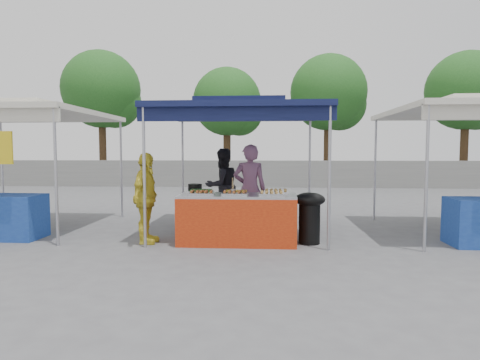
# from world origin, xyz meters

# --- Properties ---
(ground_plane) EXTENTS (80.00, 80.00, 0.00)m
(ground_plane) POSITION_xyz_m (0.00, 0.00, 0.00)
(ground_plane) COLOR #545356
(back_wall) EXTENTS (40.00, 0.25, 1.20)m
(back_wall) POSITION_xyz_m (0.00, 11.00, 0.60)
(back_wall) COLOR slate
(back_wall) RESTS_ON ground_plane
(main_canopy) EXTENTS (3.20, 3.20, 2.57)m
(main_canopy) POSITION_xyz_m (0.00, 0.97, 2.37)
(main_canopy) COLOR #AFAEB5
(main_canopy) RESTS_ON ground_plane
(neighbor_stall_left) EXTENTS (3.20, 3.20, 2.57)m
(neighbor_stall_left) POSITION_xyz_m (-4.50, 0.57, 1.60)
(neighbor_stall_left) COLOR #AFAEB5
(neighbor_stall_left) RESTS_ON ground_plane
(tree_0) EXTENTS (3.91, 3.91, 6.71)m
(tree_0) POSITION_xyz_m (-7.78, 13.23, 4.59)
(tree_0) COLOR #3C2917
(tree_0) RESTS_ON ground_plane
(tree_1) EXTENTS (3.38, 3.30, 5.67)m
(tree_1) POSITION_xyz_m (-1.31, 12.71, 3.87)
(tree_1) COLOR #3C2917
(tree_1) RESTS_ON ground_plane
(tree_2) EXTENTS (3.68, 3.65, 6.27)m
(tree_2) POSITION_xyz_m (3.58, 12.92, 4.29)
(tree_2) COLOR #3C2917
(tree_2) RESTS_ON ground_plane
(tree_3) EXTENTS (3.67, 3.64, 6.25)m
(tree_3) POSITION_xyz_m (9.89, 12.65, 4.27)
(tree_3) COLOR #3C2917
(tree_3) RESTS_ON ground_plane
(vendor_table) EXTENTS (2.00, 0.80, 0.85)m
(vendor_table) POSITION_xyz_m (0.00, -0.10, 0.43)
(vendor_table) COLOR #B42F10
(vendor_table) RESTS_ON ground_plane
(food_tray_fl) EXTENTS (0.42, 0.30, 0.07)m
(food_tray_fl) POSITION_xyz_m (-0.58, -0.32, 0.88)
(food_tray_fl) COLOR #BABABF
(food_tray_fl) RESTS_ON vendor_table
(food_tray_fm) EXTENTS (0.42, 0.30, 0.07)m
(food_tray_fm) POSITION_xyz_m (-0.02, -0.33, 0.88)
(food_tray_fm) COLOR #BABABF
(food_tray_fm) RESTS_ON vendor_table
(food_tray_fr) EXTENTS (0.42, 0.30, 0.07)m
(food_tray_fr) POSITION_xyz_m (0.59, -0.32, 0.88)
(food_tray_fr) COLOR #BABABF
(food_tray_fr) RESTS_ON vendor_table
(food_tray_bl) EXTENTS (0.42, 0.30, 0.07)m
(food_tray_bl) POSITION_xyz_m (-0.65, -0.00, 0.88)
(food_tray_bl) COLOR #BABABF
(food_tray_bl) RESTS_ON vendor_table
(food_tray_bm) EXTENTS (0.42, 0.30, 0.07)m
(food_tray_bm) POSITION_xyz_m (-0.02, -0.02, 0.88)
(food_tray_bm) COLOR #BABABF
(food_tray_bm) RESTS_ON vendor_table
(food_tray_br) EXTENTS (0.42, 0.30, 0.07)m
(food_tray_br) POSITION_xyz_m (0.67, -0.01, 0.88)
(food_tray_br) COLOR #BABABF
(food_tray_br) RESTS_ON vendor_table
(cooking_pot) EXTENTS (0.25, 0.25, 0.15)m
(cooking_pot) POSITION_xyz_m (-0.80, 0.27, 0.92)
(cooking_pot) COLOR black
(cooking_pot) RESTS_ON vendor_table
(skewer_cup) EXTENTS (0.09, 0.09, 0.11)m
(skewer_cup) POSITION_xyz_m (-0.06, -0.28, 0.90)
(skewer_cup) COLOR #AFAEB5
(skewer_cup) RESTS_ON vendor_table
(wok_burner) EXTENTS (0.53, 0.53, 0.89)m
(wok_burner) POSITION_xyz_m (1.24, -0.03, 0.53)
(wok_burner) COLOR black
(wok_burner) RESTS_ON ground_plane
(crate_left) EXTENTS (0.47, 0.33, 0.28)m
(crate_left) POSITION_xyz_m (-0.47, 0.53, 0.14)
(crate_left) COLOR #122B97
(crate_left) RESTS_ON ground_plane
(crate_right) EXTENTS (0.47, 0.33, 0.28)m
(crate_right) POSITION_xyz_m (0.33, 0.53, 0.14)
(crate_right) COLOR #122B97
(crate_right) RESTS_ON ground_plane
(crate_stacked) EXTENTS (0.45, 0.32, 0.27)m
(crate_stacked) POSITION_xyz_m (0.33, 0.53, 0.41)
(crate_stacked) COLOR #122B97
(crate_stacked) RESTS_ON crate_right
(vendor_woman) EXTENTS (0.64, 0.43, 1.72)m
(vendor_woman) POSITION_xyz_m (0.18, 0.74, 0.86)
(vendor_woman) COLOR #805173
(vendor_woman) RESTS_ON ground_plane
(helper_man) EXTENTS (1.02, 0.99, 1.66)m
(helper_man) POSITION_xyz_m (-0.47, 1.80, 0.83)
(helper_man) COLOR black
(helper_man) RESTS_ON ground_plane
(customer_person) EXTENTS (0.45, 0.94, 1.57)m
(customer_person) POSITION_xyz_m (-1.57, -0.20, 0.79)
(customer_person) COLOR gold
(customer_person) RESTS_ON ground_plane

